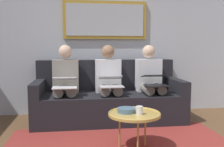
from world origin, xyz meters
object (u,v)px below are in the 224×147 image
object	(u,v)px
couch	(108,99)
coffee_table	(134,114)
bowl	(126,110)
cup	(140,110)
person_left	(150,80)
person_middle	(109,80)
laptop_white	(65,82)
laptop_black	(155,80)
framed_mirror	(105,20)
person_right	(66,81)
laptop_silver	(111,81)

from	to	relation	value
couch	coffee_table	bearing A→B (deg)	96.15
bowl	cup	bearing A→B (deg)	140.05
person_left	person_middle	xyz separation A→B (m)	(0.64, 0.00, 0.00)
person_middle	laptop_white	size ratio (longest dim) A/B	3.32
coffee_table	laptop_black	size ratio (longest dim) A/B	1.49
laptop_black	laptop_white	distance (m)	1.28
couch	person_middle	bearing A→B (deg)	90.00
framed_mirror	coffee_table	size ratio (longest dim) A/B	2.43
person_left	coffee_table	bearing A→B (deg)	66.11
person_left	person_right	distance (m)	1.28
person_middle	laptop_white	bearing A→B (deg)	21.01
laptop_black	person_right	world-z (taller)	person_right
couch	person_right	distance (m)	0.71
person_middle	framed_mirror	bearing A→B (deg)	-90.00
coffee_table	bowl	bearing A→B (deg)	-25.48
person_left	laptop_white	bearing A→B (deg)	10.87
bowl	laptop_black	world-z (taller)	laptop_black
laptop_silver	laptop_white	bearing A→B (deg)	0.47
person_left	bowl	bearing A→B (deg)	62.07
couch	bowl	distance (m)	1.19
framed_mirror	laptop_white	size ratio (longest dim) A/B	3.99
person_right	framed_mirror	bearing A→B (deg)	-144.47
cup	person_left	xyz separation A→B (m)	(-0.47, -1.21, 0.16)
laptop_black	laptop_silver	bearing A→B (deg)	-0.02
framed_mirror	coffee_table	xyz separation A→B (m)	(-0.13, 1.61, -1.16)
framed_mirror	laptop_black	bearing A→B (deg)	132.53
bowl	person_right	xyz separation A→B (m)	(0.69, -1.11, 0.18)
laptop_white	laptop_black	bearing A→B (deg)	-179.78
framed_mirror	person_middle	world-z (taller)	framed_mirror
couch	framed_mirror	world-z (taller)	framed_mirror
laptop_black	laptop_white	bearing A→B (deg)	0.22
framed_mirror	cup	distance (m)	2.01
coffee_table	laptop_black	world-z (taller)	laptop_black
couch	laptop_white	size ratio (longest dim) A/B	6.41
person_middle	laptop_silver	xyz separation A→B (m)	(0.00, 0.24, 0.02)
laptop_black	laptop_silver	xyz separation A→B (m)	(0.64, -0.00, -0.01)
person_middle	person_right	xyz separation A→B (m)	(0.64, 0.00, 0.00)
couch	person_middle	distance (m)	0.31
couch	framed_mirror	distance (m)	1.30
cup	person_left	bearing A→B (deg)	-111.13
person_left	person_right	size ratio (longest dim) A/B	1.00
couch	coffee_table	distance (m)	1.23
couch	person_left	distance (m)	0.71
coffee_table	person_left	world-z (taller)	person_left
couch	laptop_silver	bearing A→B (deg)	90.00
framed_mirror	laptop_black	size ratio (longest dim) A/B	3.64
person_middle	laptop_black	bearing A→B (deg)	159.39
couch	person_left	bearing A→B (deg)	173.87
coffee_table	person_left	xyz separation A→B (m)	(-0.51, -1.15, 0.22)
framed_mirror	person_middle	size ratio (longest dim) A/B	1.20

